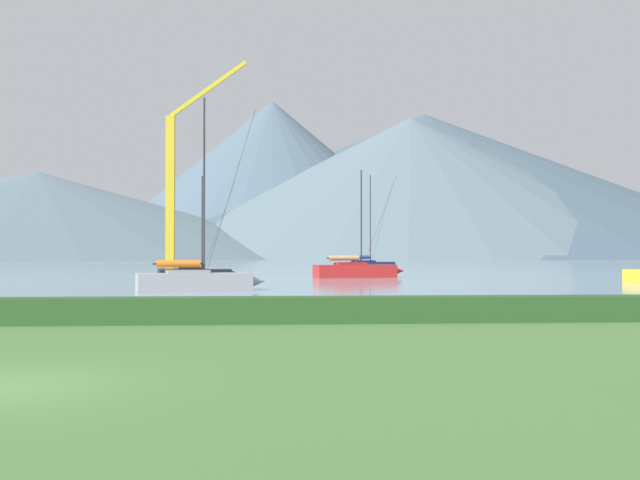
% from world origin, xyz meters
% --- Properties ---
extents(harbor_water, '(320.00, 246.00, 0.00)m').
position_xyz_m(harbor_water, '(0.00, 137.00, 0.00)').
color(harbor_water, gray).
rests_on(harbor_water, ground_plane).
extents(hedge_line, '(80.00, 1.20, 0.85)m').
position_xyz_m(hedge_line, '(0.00, 11.00, 0.42)').
color(hedge_line, '#284C23').
rests_on(hedge_line, ground_plane).
extents(sailboat_slip_1, '(8.13, 4.90, 11.95)m').
position_xyz_m(sailboat_slip_1, '(16.50, 76.74, 0.69)').
color(sailboat_slip_1, navy).
rests_on(sailboat_slip_1, harbor_water).
extents(sailboat_slip_3, '(6.76, 2.74, 8.61)m').
position_xyz_m(sailboat_slip_3, '(-1.40, 47.47, 0.56)').
color(sailboat_slip_3, black).
rests_on(sailboat_slip_3, harbor_water).
extents(sailboat_slip_4, '(8.66, 3.85, 9.86)m').
position_xyz_m(sailboat_slip_4, '(12.41, 53.28, 0.70)').
color(sailboat_slip_4, red).
rests_on(sailboat_slip_4, harbor_water).
extents(sailboat_slip_5, '(7.87, 3.87, 11.59)m').
position_xyz_m(sailboat_slip_5, '(0.23, 30.98, 0.66)').
color(sailboat_slip_5, '#9E9EA3').
rests_on(sailboat_slip_5, harbor_water).
extents(dock_crane, '(8.10, 2.00, 20.40)m').
position_xyz_m(dock_crane, '(-4.47, 55.87, 6.96)').
color(dock_crane, '#333338').
rests_on(dock_crane, ground_plane).
extents(distant_hill_west_ridge, '(266.94, 266.94, 36.73)m').
position_xyz_m(distant_hill_west_ridge, '(-95.46, 303.29, 18.37)').
color(distant_hill_west_ridge, slate).
rests_on(distant_hill_west_ridge, ground_plane).
extents(distant_hill_central_peak, '(253.02, 253.02, 65.31)m').
position_xyz_m(distant_hill_central_peak, '(69.20, 321.33, 32.65)').
color(distant_hill_central_peak, slate).
rests_on(distant_hill_central_peak, ground_plane).
extents(distant_hill_east_ridge, '(184.94, 184.94, 78.73)m').
position_xyz_m(distant_hill_east_ridge, '(4.78, 353.30, 39.37)').
color(distant_hill_east_ridge, '#4C6070').
rests_on(distant_hill_east_ridge, ground_plane).
extents(distant_hill_far_shoulder, '(348.42, 348.42, 76.25)m').
position_xyz_m(distant_hill_far_shoulder, '(85.85, 370.19, 38.12)').
color(distant_hill_far_shoulder, '#425666').
rests_on(distant_hill_far_shoulder, ground_plane).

